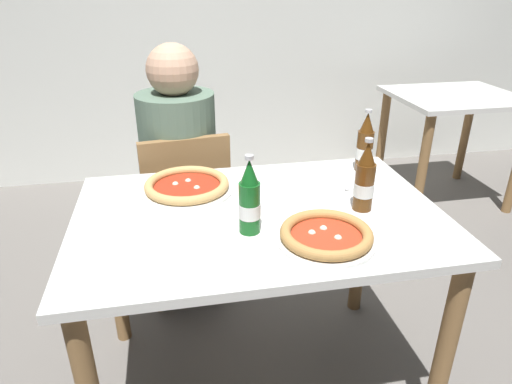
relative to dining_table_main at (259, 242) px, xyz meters
The scene contains 12 objects.
ground_plane 0.64m from the dining_table_main, ahead, with size 8.00×8.00×0.00m, color slate.
back_wall_tiled 2.30m from the dining_table_main, 90.00° to the left, with size 7.00×0.10×2.60m, color white.
dining_table_main is the anchor object (origin of this frame).
chair_behind_table 0.67m from the dining_table_main, 110.47° to the left, with size 0.45×0.45×0.85m.
diner_seated 0.70m from the dining_table_main, 109.73° to the left, with size 0.34×0.34×1.21m.
dining_table_background 2.10m from the dining_table_main, 40.61° to the left, with size 0.80×0.70×0.75m.
pizza_margherita_near 0.30m from the dining_table_main, 54.46° to the right, with size 0.29×0.29×0.04m.
pizza_marinara_far 0.33m from the dining_table_main, 137.45° to the left, with size 0.33×0.33×0.04m.
beer_bottle_left 0.59m from the dining_table_main, 29.97° to the left, with size 0.07×0.07×0.25m.
beer_bottle_center 0.25m from the dining_table_main, 113.95° to the right, with size 0.07×0.07×0.25m.
beer_bottle_right 0.41m from the dining_table_main, ahead, with size 0.07×0.07×0.25m.
napkin_with_cutlery 0.38m from the dining_table_main, 31.54° to the left, with size 0.18×0.19×0.01m.
Camera 1 is at (-0.26, -1.30, 1.45)m, focal length 31.95 mm.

